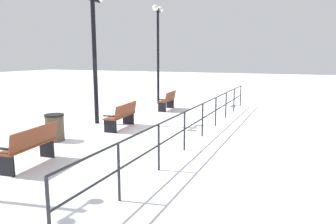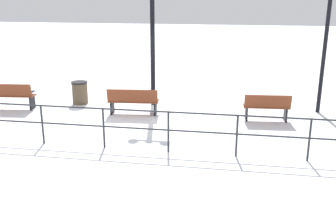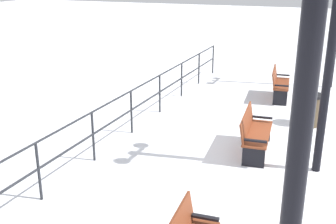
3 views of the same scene
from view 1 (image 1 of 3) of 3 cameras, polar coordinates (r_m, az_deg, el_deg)
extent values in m
plane|color=white|center=(11.59, -7.99, -2.89)|extent=(80.00, 80.00, 0.00)
cube|color=brown|center=(15.36, -0.31, 2.05)|extent=(0.53, 1.45, 0.04)
cube|color=brown|center=(15.26, 0.44, 2.85)|extent=(0.21, 1.42, 0.41)
cube|color=black|center=(15.96, 0.38, 1.52)|extent=(0.38, 0.08, 0.46)
cube|color=black|center=(14.82, -1.06, 0.88)|extent=(0.38, 0.08, 0.46)
cube|color=black|center=(15.92, 0.32, 2.76)|extent=(0.38, 0.10, 0.04)
cube|color=black|center=(14.77, -1.14, 2.21)|extent=(0.38, 0.10, 0.04)
cube|color=brown|center=(11.56, -8.55, -0.67)|extent=(0.65, 1.69, 0.04)
cube|color=brown|center=(11.41, -7.44, 0.42)|extent=(0.26, 1.66, 0.44)
cube|color=black|center=(12.24, -7.04, -1.12)|extent=(0.45, 0.09, 0.45)
cube|color=black|center=(10.96, -10.18, -2.48)|extent=(0.45, 0.09, 0.45)
cube|color=black|center=(12.19, -7.15, 0.48)|extent=(0.45, 0.11, 0.04)
cube|color=black|center=(10.91, -10.33, -0.71)|extent=(0.45, 0.11, 0.04)
cube|color=brown|center=(8.18, -23.62, -5.53)|extent=(0.61, 1.60, 0.04)
cube|color=brown|center=(7.99, -22.50, -4.06)|extent=(0.28, 1.56, 0.44)
cube|color=black|center=(8.76, -20.65, -5.99)|extent=(0.40, 0.09, 0.48)
cube|color=black|center=(7.77, -26.74, -8.41)|extent=(0.40, 0.09, 0.48)
cube|color=black|center=(8.68, -20.90, -3.69)|extent=(0.41, 0.11, 0.04)
cube|color=black|center=(7.68, -27.06, -5.83)|extent=(0.41, 0.11, 0.04)
cylinder|color=black|center=(17.36, -1.77, 9.64)|extent=(0.13, 0.13, 4.96)
cylinder|color=black|center=(17.52, -1.81, 17.38)|extent=(0.08, 0.62, 0.08)
sphere|color=white|center=(17.82, -1.38, 17.72)|extent=(0.32, 0.32, 0.32)
sphere|color=white|center=(17.26, -2.26, 17.97)|extent=(0.32, 0.32, 0.32)
cone|color=black|center=(17.54, -1.81, 17.96)|extent=(0.18, 0.18, 0.12)
cylinder|color=black|center=(12.39, -12.84, 8.65)|extent=(0.16, 0.16, 4.66)
cylinder|color=black|center=(12.55, -13.24, 18.77)|extent=(0.09, 0.88, 0.09)
cylinder|color=#26282D|center=(16.87, 12.73, 2.76)|extent=(0.05, 0.05, 1.06)
cylinder|color=#26282D|center=(15.21, 11.61, 2.05)|extent=(0.05, 0.05, 1.06)
cylinder|color=#26282D|center=(13.56, 10.22, 1.17)|extent=(0.05, 0.05, 1.06)
cylinder|color=#26282D|center=(11.93, 8.45, 0.05)|extent=(0.05, 0.05, 1.06)
cylinder|color=#26282D|center=(10.32, 6.12, -1.42)|extent=(0.05, 0.05, 1.06)
cylinder|color=#26282D|center=(8.74, 2.93, -3.43)|extent=(0.05, 0.05, 1.06)
cylinder|color=#26282D|center=(7.21, -1.66, -6.29)|extent=(0.05, 0.05, 1.06)
cylinder|color=#26282D|center=(5.79, -8.70, -10.52)|extent=(0.05, 0.05, 1.06)
cylinder|color=#26282D|center=(4.55, -20.36, -16.92)|extent=(0.05, 0.05, 1.06)
cylinder|color=#26282D|center=(10.23, 6.17, 1.48)|extent=(0.04, 13.59, 0.04)
cylinder|color=#26282D|center=(10.31, 6.12, -1.13)|extent=(0.04, 13.59, 0.04)
cylinder|color=brown|center=(10.33, -19.41, -2.76)|extent=(0.55, 0.55, 0.76)
cylinder|color=black|center=(10.26, -19.54, -0.53)|extent=(0.57, 0.57, 0.06)
camera|label=2|loc=(14.51, 49.73, 11.73)|focal=42.13mm
camera|label=3|loc=(19.54, 0.64, 13.37)|focal=44.30mm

